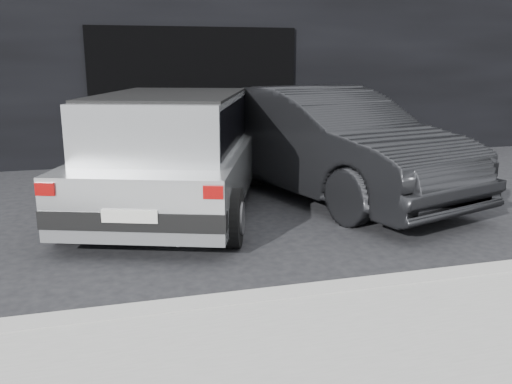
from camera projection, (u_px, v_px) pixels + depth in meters
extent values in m
plane|color=black|center=(170.00, 223.00, 6.84)|extent=(80.00, 80.00, 0.00)
cube|color=black|center=(180.00, 36.00, 12.11)|extent=(34.00, 4.00, 5.00)
cube|color=black|center=(195.00, 96.00, 10.52)|extent=(4.00, 0.10, 2.60)
cube|color=#969691|center=(321.00, 294.00, 4.65)|extent=(18.00, 0.25, 0.12)
cube|color=#969691|center=(390.00, 370.00, 3.53)|extent=(18.00, 2.20, 0.11)
cube|color=silver|center=(177.00, 170.00, 7.43)|extent=(3.24, 4.66, 0.68)
cube|color=silver|center=(171.00, 122.00, 7.05)|extent=(2.54, 3.24, 0.68)
cube|color=black|center=(171.00, 122.00, 7.05)|extent=(2.51, 3.14, 0.55)
cube|color=black|center=(133.00, 220.00, 5.46)|extent=(1.87, 0.82, 0.20)
cube|color=black|center=(203.00, 152.00, 9.44)|extent=(1.87, 0.82, 0.20)
cube|color=silver|center=(129.00, 217.00, 5.36)|extent=(0.54, 0.21, 0.13)
cube|color=#8C0707|center=(45.00, 189.00, 5.36)|extent=(0.20, 0.10, 0.13)
cube|color=#8C0707|center=(213.00, 192.00, 5.23)|extent=(0.20, 0.10, 0.13)
cube|color=black|center=(170.00, 95.00, 6.96)|extent=(2.44, 2.98, 0.03)
cylinder|color=black|center=(66.00, 214.00, 6.07)|extent=(0.45, 0.70, 0.66)
cylinder|color=slate|center=(55.00, 214.00, 6.08)|extent=(0.14, 0.35, 0.36)
cylinder|color=black|center=(230.00, 218.00, 5.92)|extent=(0.45, 0.70, 0.66)
cylinder|color=slate|center=(242.00, 218.00, 5.91)|extent=(0.14, 0.35, 0.36)
cylinder|color=black|center=(142.00, 163.00, 8.98)|extent=(0.45, 0.70, 0.66)
cylinder|color=slate|center=(134.00, 163.00, 8.99)|extent=(0.14, 0.35, 0.36)
cylinder|color=black|center=(253.00, 165.00, 8.83)|extent=(0.45, 0.70, 0.66)
cylinder|color=slate|center=(261.00, 165.00, 8.82)|extent=(0.14, 0.35, 0.36)
imported|color=black|center=(324.00, 142.00, 8.08)|extent=(3.12, 5.18, 1.61)
ellipsoid|color=beige|center=(210.00, 231.00, 6.12)|extent=(0.48, 0.64, 0.22)
ellipsoid|color=beige|center=(207.00, 233.00, 5.97)|extent=(0.32, 0.32, 0.21)
ellipsoid|color=black|center=(204.00, 234.00, 5.82)|extent=(0.20, 0.19, 0.15)
sphere|color=black|center=(203.00, 237.00, 5.76)|extent=(0.07, 0.07, 0.07)
cone|color=black|center=(208.00, 228.00, 5.82)|extent=(0.07, 0.08, 0.08)
cone|color=black|center=(200.00, 227.00, 5.83)|extent=(0.07, 0.08, 0.08)
cylinder|color=black|center=(213.00, 244.00, 5.97)|extent=(0.05, 0.05, 0.07)
cylinder|color=black|center=(200.00, 243.00, 5.99)|extent=(0.05, 0.05, 0.07)
cylinder|color=black|center=(219.00, 234.00, 6.29)|extent=(0.05, 0.05, 0.07)
cylinder|color=black|center=(207.00, 234.00, 6.31)|extent=(0.05, 0.05, 0.07)
cylinder|color=black|center=(215.00, 226.00, 6.43)|extent=(0.06, 0.32, 0.10)
ellipsoid|color=white|center=(191.00, 229.00, 6.05)|extent=(0.52, 0.27, 0.22)
ellipsoid|color=white|center=(202.00, 227.00, 6.07)|extent=(0.23, 0.23, 0.19)
ellipsoid|color=silver|center=(214.00, 219.00, 6.09)|extent=(0.13, 0.15, 0.13)
sphere|color=silver|center=(219.00, 219.00, 6.10)|extent=(0.06, 0.06, 0.06)
cone|color=silver|center=(212.00, 213.00, 6.10)|extent=(0.06, 0.05, 0.07)
cone|color=silver|center=(213.00, 215.00, 6.03)|extent=(0.06, 0.05, 0.07)
cylinder|color=silver|center=(204.00, 235.00, 6.17)|extent=(0.04, 0.04, 0.13)
cylinder|color=silver|center=(205.00, 239.00, 6.05)|extent=(0.04, 0.04, 0.13)
cylinder|color=silver|center=(177.00, 237.00, 6.10)|extent=(0.04, 0.04, 0.13)
cylinder|color=silver|center=(178.00, 241.00, 5.97)|extent=(0.04, 0.04, 0.13)
cylinder|color=silver|center=(165.00, 236.00, 5.99)|extent=(0.28, 0.13, 0.09)
ellipsoid|color=gray|center=(182.00, 229.00, 6.00)|extent=(0.19, 0.15, 0.09)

